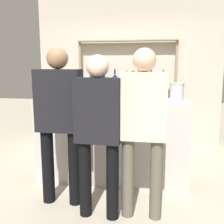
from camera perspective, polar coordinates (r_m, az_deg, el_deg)
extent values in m
plane|color=#B2A893|center=(3.69, 0.00, -14.36)|extent=(16.00, 16.00, 0.00)
cube|color=#B7B2AD|center=(3.50, 0.00, -6.18)|extent=(1.96, 0.56, 1.09)
cube|color=#B2A899|center=(5.22, 3.45, 8.67)|extent=(3.56, 0.12, 2.80)
cylinder|color=#897056|center=(5.25, -6.83, 4.22)|extent=(0.05, 0.05, 1.99)
cylinder|color=#897056|center=(5.05, 13.57, 3.78)|extent=(0.05, 0.05, 1.99)
cube|color=#897056|center=(5.06, 3.29, 15.24)|extent=(1.88, 0.18, 0.02)
cube|color=#897056|center=(5.06, 3.19, 5.19)|extent=(1.88, 0.18, 0.02)
cylinder|color=black|center=(5.17, -4.41, 6.69)|extent=(0.08, 0.08, 0.23)
cone|color=black|center=(5.17, -4.43, 8.18)|extent=(0.08, 0.08, 0.03)
cylinder|color=black|center=(5.16, -4.44, 8.76)|extent=(0.03, 0.03, 0.07)
cylinder|color=#232328|center=(5.16, -4.45, 9.23)|extent=(0.03, 0.03, 0.01)
cylinder|color=#0F1956|center=(5.12, -1.91, 6.64)|extent=(0.08, 0.08, 0.23)
cone|color=#0F1956|center=(5.12, -1.92, 8.11)|extent=(0.08, 0.08, 0.04)
cylinder|color=#0F1956|center=(5.11, -1.93, 8.71)|extent=(0.03, 0.03, 0.07)
cylinder|color=#232328|center=(5.11, -1.93, 9.18)|extent=(0.03, 0.03, 0.01)
cylinder|color=#0F1956|center=(5.08, 0.63, 6.55)|extent=(0.08, 0.08, 0.21)
cone|color=#0F1956|center=(5.08, 0.63, 7.96)|extent=(0.08, 0.08, 0.04)
cylinder|color=#0F1956|center=(5.07, 0.63, 8.70)|extent=(0.03, 0.03, 0.10)
cylinder|color=maroon|center=(5.07, 0.63, 9.31)|extent=(0.03, 0.03, 0.01)
cylinder|color=black|center=(5.05, 3.20, 6.34)|extent=(0.07, 0.07, 0.18)
cone|color=black|center=(5.05, 3.21, 7.57)|extent=(0.07, 0.07, 0.03)
cylinder|color=black|center=(5.05, 3.22, 8.28)|extent=(0.03, 0.03, 0.09)
cylinder|color=#232328|center=(5.04, 3.23, 8.87)|extent=(0.03, 0.03, 0.01)
cylinder|color=#0F1956|center=(5.03, 5.81, 6.44)|extent=(0.07, 0.07, 0.21)
cone|color=#0F1956|center=(5.03, 5.83, 7.81)|extent=(0.07, 0.07, 0.03)
cylinder|color=#0F1956|center=(5.03, 5.84, 8.39)|extent=(0.03, 0.03, 0.07)
cylinder|color=#232328|center=(5.02, 5.85, 8.87)|extent=(0.03, 0.03, 0.01)
cylinder|color=#0F1956|center=(5.02, 8.42, 6.48)|extent=(0.06, 0.06, 0.23)
cone|color=#0F1956|center=(5.02, 8.46, 7.96)|extent=(0.06, 0.06, 0.03)
cylinder|color=#0F1956|center=(5.01, 8.48, 8.58)|extent=(0.02, 0.02, 0.08)
cylinder|color=maroon|center=(5.01, 8.49, 9.11)|extent=(0.03, 0.03, 0.01)
cylinder|color=brown|center=(5.02, 11.04, 6.24)|extent=(0.07, 0.07, 0.20)
cone|color=brown|center=(5.02, 11.08, 7.56)|extent=(0.07, 0.07, 0.03)
cylinder|color=brown|center=(5.02, 11.11, 8.31)|extent=(0.03, 0.03, 0.10)
cylinder|color=#232328|center=(5.01, 11.13, 8.94)|extent=(0.03, 0.03, 0.01)
cylinder|color=#0F1956|center=(3.43, 4.59, 4.78)|extent=(0.08, 0.08, 0.24)
cone|color=#0F1956|center=(3.42, 4.62, 7.06)|extent=(0.08, 0.08, 0.04)
cylinder|color=#0F1956|center=(3.41, 4.63, 8.05)|extent=(0.03, 0.03, 0.08)
cylinder|color=#232328|center=(3.41, 4.64, 8.85)|extent=(0.03, 0.03, 0.01)
cylinder|color=black|center=(3.22, 4.02, 4.44)|extent=(0.07, 0.07, 0.24)
cone|color=black|center=(3.21, 4.05, 6.81)|extent=(0.07, 0.07, 0.03)
cylinder|color=black|center=(3.21, 4.06, 7.83)|extent=(0.03, 0.03, 0.08)
cylinder|color=#232328|center=(3.21, 4.07, 8.68)|extent=(0.03, 0.03, 0.01)
cylinder|color=brown|center=(3.47, -13.85, 4.25)|extent=(0.09, 0.09, 0.20)
cone|color=brown|center=(3.46, -13.93, 6.20)|extent=(0.09, 0.09, 0.04)
cylinder|color=brown|center=(3.45, -13.97, 7.12)|extent=(0.03, 0.03, 0.07)
cylinder|color=maroon|center=(3.45, -14.00, 7.80)|extent=(0.04, 0.04, 0.01)
cylinder|color=#0F1956|center=(3.40, 7.80, 4.36)|extent=(0.07, 0.07, 0.20)
cone|color=#0F1956|center=(3.39, 7.85, 6.31)|extent=(0.07, 0.07, 0.03)
cylinder|color=#0F1956|center=(3.39, 7.87, 7.33)|extent=(0.03, 0.03, 0.09)
cylinder|color=black|center=(3.39, 7.89, 8.18)|extent=(0.03, 0.03, 0.01)
cylinder|color=black|center=(3.67, -8.81, 4.76)|extent=(0.08, 0.08, 0.20)
cone|color=black|center=(3.66, -8.86, 6.61)|extent=(0.08, 0.08, 0.04)
cylinder|color=black|center=(3.66, -8.88, 7.55)|extent=(0.03, 0.03, 0.09)
cylinder|color=black|center=(3.66, -8.91, 8.31)|extent=(0.03, 0.03, 0.01)
cylinder|color=silver|center=(3.45, -2.85, 2.90)|extent=(0.06, 0.06, 0.00)
cylinder|color=silver|center=(3.45, -2.86, 3.58)|extent=(0.01, 0.01, 0.08)
cone|color=silver|center=(3.44, -2.87, 4.78)|extent=(0.08, 0.08, 0.07)
cylinder|color=#B2B2B7|center=(3.45, 13.93, 4.32)|extent=(0.18, 0.18, 0.21)
cylinder|color=#B2B2B7|center=(3.45, 14.01, 6.10)|extent=(0.19, 0.19, 0.01)
cylinder|color=silver|center=(3.61, -6.33, 4.47)|extent=(0.12, 0.12, 0.17)
sphere|color=tan|center=(3.64, -6.08, 3.85)|extent=(0.02, 0.02, 0.02)
sphere|color=tan|center=(3.60, -7.09, 3.86)|extent=(0.02, 0.02, 0.02)
sphere|color=tan|center=(3.64, -6.89, 3.75)|extent=(0.02, 0.02, 0.02)
sphere|color=tan|center=(3.63, -5.91, 3.48)|extent=(0.02, 0.02, 0.02)
sphere|color=tan|center=(3.60, -6.45, 4.17)|extent=(0.02, 0.02, 0.02)
sphere|color=tan|center=(3.58, -6.38, 3.98)|extent=(0.02, 0.02, 0.02)
sphere|color=tan|center=(3.58, -6.56, 4.26)|extent=(0.02, 0.02, 0.02)
sphere|color=tan|center=(3.58, -6.71, 4.39)|extent=(0.02, 0.02, 0.02)
cylinder|color=black|center=(2.68, 0.10, -14.84)|extent=(0.12, 0.12, 0.79)
cylinder|color=black|center=(2.75, -5.84, -14.23)|extent=(0.12, 0.12, 0.79)
cube|color=black|center=(2.51, -3.05, 0.31)|extent=(0.45, 0.22, 0.62)
sphere|color=beige|center=(2.47, -3.14, 9.93)|extent=(0.21, 0.21, 0.21)
cylinder|color=black|center=(2.97, -8.13, -11.98)|extent=(0.14, 0.14, 0.83)
cylinder|color=black|center=(3.07, -13.77, -11.43)|extent=(0.14, 0.14, 0.83)
cube|color=black|center=(2.83, -11.50, 2.44)|extent=(0.49, 0.22, 0.66)
sphere|color=#936B4C|center=(2.81, -11.82, 11.40)|extent=(0.22, 0.22, 0.22)
cylinder|color=#575347|center=(2.72, 9.58, -14.33)|extent=(0.12, 0.12, 0.82)
cylinder|color=#575347|center=(2.73, 3.47, -14.09)|extent=(0.12, 0.12, 0.82)
cube|color=beige|center=(2.51, 6.85, 1.22)|extent=(0.44, 0.19, 0.65)
sphere|color=#DBB293|center=(2.48, 7.06, 11.19)|extent=(0.22, 0.22, 0.22)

